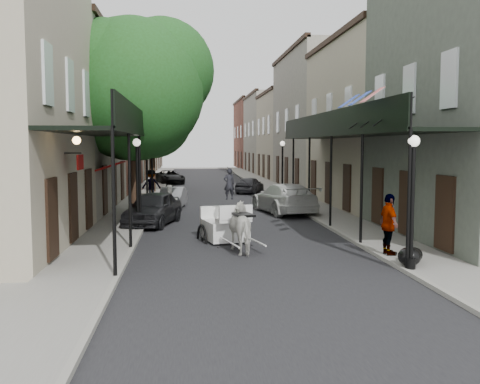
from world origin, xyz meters
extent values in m
plane|color=gray|center=(0.00, 0.00, 0.00)|extent=(140.00, 140.00, 0.00)
cube|color=black|center=(0.00, 20.00, 0.01)|extent=(8.00, 90.00, 0.01)
cube|color=gray|center=(-5.00, 20.00, 0.06)|extent=(2.20, 90.00, 0.12)
cube|color=gray|center=(5.00, 20.00, 0.06)|extent=(2.20, 90.00, 0.12)
cube|color=#A59D84|center=(-8.60, 30.00, 5.25)|extent=(5.00, 80.00, 10.50)
cube|color=gray|center=(8.60, 30.00, 5.25)|extent=(5.00, 80.00, 10.50)
cube|color=black|center=(-5.00, 7.00, 4.00)|extent=(2.20, 18.00, 0.12)
cube|color=black|center=(-3.95, 7.00, 4.50)|extent=(0.06, 18.00, 1.00)
cylinder|color=black|center=(-4.00, -2.00, 2.12)|extent=(0.10, 0.10, 4.00)
cylinder|color=black|center=(-4.00, 6.00, 2.12)|extent=(0.10, 0.10, 4.00)
cylinder|color=black|center=(-4.00, 14.00, 2.12)|extent=(0.10, 0.10, 4.00)
cube|color=black|center=(5.00, 7.00, 4.00)|extent=(2.20, 18.00, 0.12)
cube|color=black|center=(3.95, 7.00, 4.50)|extent=(0.06, 18.00, 1.00)
cylinder|color=black|center=(4.00, -2.00, 2.12)|extent=(0.10, 0.10, 4.00)
cylinder|color=black|center=(4.00, 6.00, 2.12)|extent=(0.10, 0.10, 4.00)
cylinder|color=black|center=(4.00, 14.00, 2.12)|extent=(0.10, 0.10, 4.00)
cylinder|color=#382619|center=(-4.60, 10.00, 2.92)|extent=(0.44, 0.44, 5.60)
sphere|color=#1D4917|center=(-4.60, 10.00, 6.20)|extent=(6.80, 6.80, 6.80)
sphere|color=#1D4917|center=(-3.24, 10.60, 7.20)|extent=(5.10, 5.10, 5.10)
cylinder|color=#382619|center=(-4.60, 24.00, 2.64)|extent=(0.44, 0.44, 5.04)
sphere|color=#1D4917|center=(-4.60, 24.00, 5.58)|extent=(6.00, 6.00, 6.00)
sphere|color=#1D4917|center=(-3.40, 24.60, 6.48)|extent=(4.50, 4.50, 4.50)
cylinder|color=black|center=(4.10, -2.00, 0.27)|extent=(0.28, 0.28, 0.30)
cylinder|color=black|center=(4.10, -2.00, 1.82)|extent=(0.12, 0.12, 3.40)
sphere|color=white|center=(4.10, -2.00, 3.67)|extent=(0.32, 0.32, 0.32)
cylinder|color=black|center=(-4.10, 6.00, 0.27)|extent=(0.28, 0.28, 0.30)
cylinder|color=black|center=(-4.10, 6.00, 1.82)|extent=(0.12, 0.12, 3.40)
sphere|color=white|center=(-4.10, 6.00, 3.67)|extent=(0.32, 0.32, 0.32)
cylinder|color=black|center=(4.10, 18.00, 0.27)|extent=(0.28, 0.28, 0.30)
cylinder|color=black|center=(4.10, 18.00, 1.82)|extent=(0.12, 0.12, 3.40)
sphere|color=white|center=(4.10, 18.00, 3.67)|extent=(0.32, 0.32, 0.32)
imported|color=beige|center=(-0.20, 1.33, 0.83)|extent=(1.31, 2.11, 1.65)
torus|color=black|center=(-1.66, 3.97, 0.62)|extent=(0.38, 1.28, 1.29)
torus|color=black|center=(-0.07, 4.34, 0.62)|extent=(0.38, 1.28, 1.29)
torus|color=black|center=(-1.15, 2.65, 0.32)|extent=(0.22, 0.67, 0.67)
torus|color=black|center=(0.06, 2.93, 0.32)|extent=(0.22, 0.67, 0.67)
cube|color=white|center=(-0.82, 3.96, 1.05)|extent=(1.78, 2.07, 0.70)
cube|color=white|center=(-0.58, 2.94, 1.55)|extent=(1.30, 0.81, 0.12)
cube|color=white|center=(-0.52, 2.69, 1.85)|extent=(1.19, 0.37, 0.50)
imported|color=black|center=(-0.58, 2.94, 2.18)|extent=(0.46, 0.36, 1.13)
imported|color=#A9A99F|center=(-2.91, 10.99, 0.78)|extent=(0.92, 0.82, 1.56)
imported|color=gray|center=(-4.31, 18.02, 1.07)|extent=(1.28, 0.79, 1.90)
imported|color=gray|center=(4.20, -0.10, 1.09)|extent=(0.51, 1.15, 1.93)
imported|color=black|center=(-3.60, 7.86, 0.75)|extent=(2.82, 4.73, 1.51)
imported|color=gray|center=(-2.89, 14.00, 0.59)|extent=(1.69, 3.73, 1.19)
imported|color=black|center=(-3.60, 33.68, 0.64)|extent=(3.10, 4.94, 1.27)
imported|color=silver|center=(2.98, 11.37, 0.79)|extent=(3.14, 5.74, 1.58)
imported|color=black|center=(2.60, 23.20, 0.62)|extent=(2.74, 3.93, 1.24)
ellipsoid|color=black|center=(4.20, -1.68, 0.39)|extent=(0.65, 0.65, 0.55)
ellipsoid|color=black|center=(4.50, -1.23, 0.35)|extent=(0.56, 0.56, 0.45)
camera|label=1|loc=(-2.12, -16.11, 3.55)|focal=40.00mm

